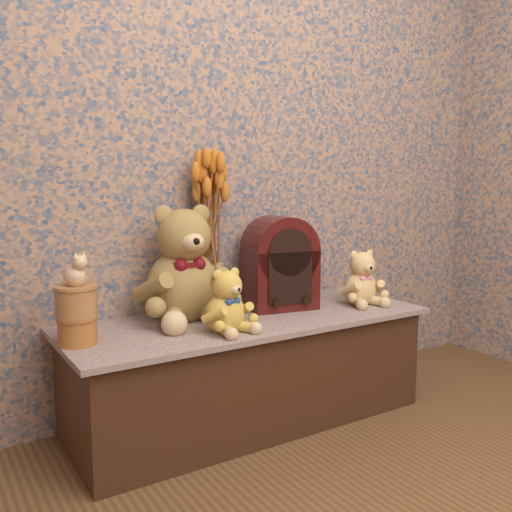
{
  "coord_description": "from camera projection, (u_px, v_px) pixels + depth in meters",
  "views": [
    {
      "loc": [
        -1.07,
        -0.5,
        0.92
      ],
      "look_at": [
        0.0,
        1.19,
        0.65
      ],
      "focal_mm": 38.64,
      "sensor_mm": 36.0,
      "label": 1
    }
  ],
  "objects": [
    {
      "name": "cathedral_radio",
      "position": [
        280.0,
        262.0,
        2.22
      ],
      "size": [
        0.3,
        0.24,
        0.37
      ],
      "primitive_type": null,
      "rotation": [
        0.0,
        0.0,
        -0.17
      ],
      "color": "#370A0B",
      "rests_on": "display_shelf"
    },
    {
      "name": "ceramic_vase",
      "position": [
        210.0,
        287.0,
        2.18
      ],
      "size": [
        0.12,
        0.12,
        0.19
      ],
      "primitive_type": "cylinder",
      "rotation": [
        0.0,
        0.0,
        -0.03
      ],
      "color": "tan",
      "rests_on": "display_shelf"
    },
    {
      "name": "cat_figurine",
      "position": [
        75.0,
        268.0,
        1.71
      ],
      "size": [
        0.11,
        0.12,
        0.11
      ],
      "primitive_type": null,
      "rotation": [
        0.0,
        0.0,
        0.39
      ],
      "color": "silver",
      "rests_on": "biscuit_tin_upper"
    },
    {
      "name": "biscuit_tin_upper",
      "position": [
        76.0,
        302.0,
        1.72
      ],
      "size": [
        0.16,
        0.16,
        0.1
      ],
      "primitive_type": "cylinder",
      "rotation": [
        0.0,
        0.0,
        0.3
      ],
      "color": "tan",
      "rests_on": "biscuit_tin_lower"
    },
    {
      "name": "dried_stalks",
      "position": [
        209.0,
        216.0,
        2.14
      ],
      "size": [
        0.25,
        0.25,
        0.37
      ],
      "primitive_type": null,
      "rotation": [
        0.0,
        0.0,
        -0.31
      ],
      "color": "#C96B20",
      "rests_on": "ceramic_vase"
    },
    {
      "name": "teddy_small",
      "position": [
        361.0,
        275.0,
        2.31
      ],
      "size": [
        0.23,
        0.26,
        0.24
      ],
      "primitive_type": null,
      "rotation": [
        0.0,
        0.0,
        -0.17
      ],
      "color": "tan",
      "rests_on": "display_shelf"
    },
    {
      "name": "teddy_medium",
      "position": [
        225.0,
        298.0,
        1.88
      ],
      "size": [
        0.22,
        0.25,
        0.23
      ],
      "primitive_type": null,
      "rotation": [
        0.0,
        0.0,
        0.18
      ],
      "color": "#B58433",
      "rests_on": "display_shelf"
    },
    {
      "name": "display_shelf",
      "position": [
        249.0,
        369.0,
        2.12
      ],
      "size": [
        1.4,
        0.53,
        0.41
      ],
      "primitive_type": "cube",
      "color": "#3C4D7A",
      "rests_on": "ground"
    },
    {
      "name": "teddy_large",
      "position": [
        182.0,
        258.0,
        2.04
      ],
      "size": [
        0.39,
        0.45,
        0.46
      ],
      "primitive_type": null,
      "rotation": [
        0.0,
        0.0,
        -0.06
      ],
      "color": "olive",
      "rests_on": "display_shelf"
    },
    {
      "name": "biscuit_tin_lower",
      "position": [
        77.0,
        331.0,
        1.73
      ],
      "size": [
        0.15,
        0.15,
        0.09
      ],
      "primitive_type": "cylinder",
      "rotation": [
        0.0,
        0.0,
        0.31
      ],
      "color": "gold",
      "rests_on": "display_shelf"
    }
  ]
}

